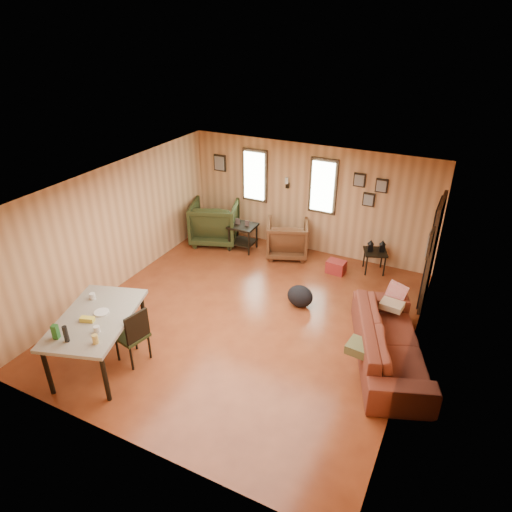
{
  "coord_description": "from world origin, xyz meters",
  "views": [
    {
      "loc": [
        3.09,
        -5.83,
        4.78
      ],
      "look_at": [
        0.0,
        0.4,
        1.05
      ],
      "focal_mm": 32.0,
      "sensor_mm": 36.0,
      "label": 1
    }
  ],
  "objects": [
    {
      "name": "room",
      "position": [
        0.17,
        0.27,
        1.21
      ],
      "size": [
        5.54,
        6.04,
        2.44
      ],
      "color": "brown",
      "rests_on": "ground"
    },
    {
      "name": "recliner_green",
      "position": [
        -2.06,
        2.41,
        0.53
      ],
      "size": [
        1.31,
        1.27,
        1.07
      ],
      "primitive_type": "imported",
      "rotation": [
        0.0,
        0.0,
        -2.79
      ],
      "color": "#272E15",
      "rests_on": "ground"
    },
    {
      "name": "sofa",
      "position": [
        2.48,
        -0.01,
        0.47
      ],
      "size": [
        1.49,
        2.49,
        0.94
      ],
      "primitive_type": "imported",
      "rotation": [
        0.0,
        0.0,
        1.93
      ],
      "color": "maroon",
      "rests_on": "ground"
    },
    {
      "name": "side_table",
      "position": [
        1.62,
        2.64,
        0.49
      ],
      "size": [
        0.59,
        0.59,
        0.72
      ],
      "rotation": [
        0.0,
        0.0,
        0.37
      ],
      "color": "black",
      "rests_on": "ground"
    },
    {
      "name": "backpack",
      "position": [
        0.71,
        0.78,
        0.21
      ],
      "size": [
        0.57,
        0.5,
        0.42
      ],
      "rotation": [
        0.0,
        0.0,
        0.33
      ],
      "color": "black",
      "rests_on": "ground"
    },
    {
      "name": "sofa_pillows",
      "position": [
        2.25,
        0.22,
        0.51
      ],
      "size": [
        0.58,
        1.86,
        0.38
      ],
      "rotation": [
        0.0,
        0.0,
        -0.11
      ],
      "color": "brown",
      "rests_on": "sofa"
    },
    {
      "name": "cooler",
      "position": [
        0.94,
        2.24,
        0.13
      ],
      "size": [
        0.4,
        0.3,
        0.27
      ],
      "rotation": [
        0.0,
        0.0,
        -0.08
      ],
      "color": "maroon",
      "rests_on": "ground"
    },
    {
      "name": "recliner_brown",
      "position": [
        -0.28,
        2.51,
        0.44
      ],
      "size": [
        1.1,
        1.07,
        0.89
      ],
      "primitive_type": "imported",
      "rotation": [
        0.0,
        0.0,
        3.52
      ],
      "color": "#502E18",
      "rests_on": "ground"
    },
    {
      "name": "end_table",
      "position": [
        -1.28,
        2.32,
        0.41
      ],
      "size": [
        0.6,
        0.54,
        0.74
      ],
      "rotation": [
        0.0,
        0.0,
        0.03
      ],
      "color": "black",
      "rests_on": "ground"
    },
    {
      "name": "dining_table",
      "position": [
        -1.44,
        -2.02,
        0.77
      ],
      "size": [
        1.46,
        1.89,
        1.09
      ],
      "rotation": [
        0.0,
        0.0,
        0.31
      ],
      "color": "gray",
      "rests_on": "ground"
    },
    {
      "name": "dining_chair",
      "position": [
        -0.98,
        -1.75,
        0.53
      ],
      "size": [
        0.5,
        0.5,
        0.94
      ],
      "rotation": [
        0.0,
        0.0,
        -0.21
      ],
      "color": "#272E15",
      "rests_on": "ground"
    }
  ]
}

